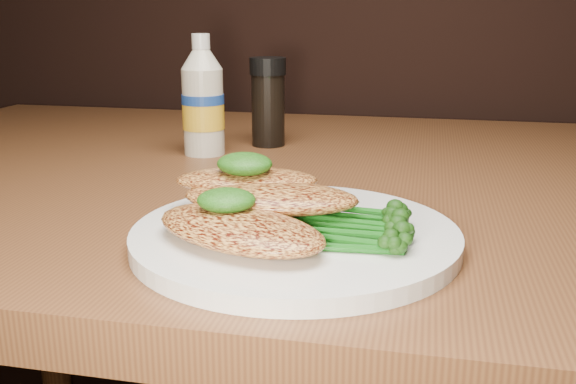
# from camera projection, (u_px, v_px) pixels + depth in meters

# --- Properties ---
(plate) EXTENTS (0.26, 0.26, 0.01)m
(plate) POSITION_uv_depth(u_px,v_px,m) (295.00, 236.00, 0.51)
(plate) COLOR white
(plate) RESTS_ON dining_table
(chicken_front) EXTENTS (0.16, 0.13, 0.02)m
(chicken_front) POSITION_uv_depth(u_px,v_px,m) (239.00, 229.00, 0.47)
(chicken_front) COLOR gold
(chicken_front) RESTS_ON plate
(chicken_mid) EXTENTS (0.15, 0.08, 0.02)m
(chicken_mid) POSITION_uv_depth(u_px,v_px,m) (271.00, 198.00, 0.52)
(chicken_mid) COLOR gold
(chicken_mid) RESTS_ON plate
(chicken_back) EXTENTS (0.13, 0.08, 0.02)m
(chicken_back) POSITION_uv_depth(u_px,v_px,m) (247.00, 180.00, 0.55)
(chicken_back) COLOR gold
(chicken_back) RESTS_ON plate
(pesto_front) EXTENTS (0.04, 0.04, 0.02)m
(pesto_front) POSITION_uv_depth(u_px,v_px,m) (226.00, 200.00, 0.49)
(pesto_front) COLOR #103207
(pesto_front) RESTS_ON chicken_front
(pesto_back) EXTENTS (0.06, 0.06, 0.02)m
(pesto_back) POSITION_uv_depth(u_px,v_px,m) (245.00, 164.00, 0.54)
(pesto_back) COLOR #103207
(pesto_back) RESTS_ON chicken_back
(broccolini_bundle) EXTENTS (0.13, 0.11, 0.02)m
(broccolini_bundle) POSITION_uv_depth(u_px,v_px,m) (345.00, 222.00, 0.50)
(broccolini_bundle) COLOR #145913
(broccolini_bundle) RESTS_ON plate
(mayo_bottle) EXTENTS (0.07, 0.07, 0.15)m
(mayo_bottle) POSITION_uv_depth(u_px,v_px,m) (203.00, 95.00, 0.81)
(mayo_bottle) COLOR beige
(mayo_bottle) RESTS_ON dining_table
(pepper_grinder) EXTENTS (0.06, 0.06, 0.12)m
(pepper_grinder) POSITION_uv_depth(u_px,v_px,m) (268.00, 102.00, 0.87)
(pepper_grinder) COLOR black
(pepper_grinder) RESTS_ON dining_table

